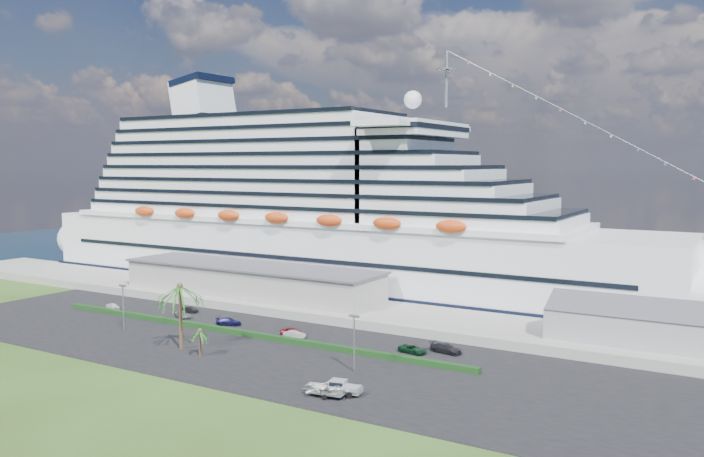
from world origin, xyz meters
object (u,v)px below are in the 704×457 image
Objects in this scene: cruise_ship at (324,218)px; pickup_truck at (342,387)px; parked_car_3 at (229,322)px; boat_trailer at (326,388)px.

pickup_truck is at bearing -55.33° from cruise_ship.
cruise_ship is at bearing 124.67° from pickup_truck.
boat_trailer reaches higher than parked_car_3.
cruise_ship is 35.40× the size of pickup_truck.
pickup_truck is (45.14, -65.26, -15.58)m from cruise_ship.
parked_car_3 is 0.72× the size of boat_trailer.
boat_trailer is at bearing -141.87° from parked_car_3.
boat_trailer reaches higher than pickup_truck.
parked_car_3 is at bearing 150.10° from pickup_truck.
parked_car_3 is 43.82m from pickup_truck.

